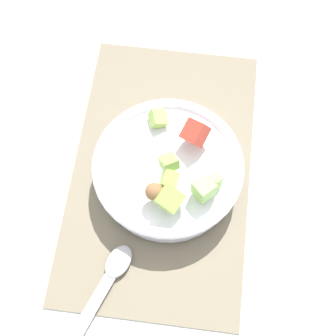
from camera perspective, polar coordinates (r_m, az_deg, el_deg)
name	(u,v)px	position (r m, az deg, el deg)	size (l,w,h in m)	color
ground_plane	(162,171)	(0.83, -0.77, -0.35)	(2.40, 2.40, 0.00)	silver
placemat	(161,170)	(0.83, -0.77, -0.27)	(0.50, 0.30, 0.01)	#756B56
salad_bowl	(168,170)	(0.79, 0.05, -0.26)	(0.24, 0.24, 0.11)	white
serving_spoon	(107,282)	(0.77, -7.17, -13.08)	(0.19, 0.09, 0.01)	#B7B7BC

